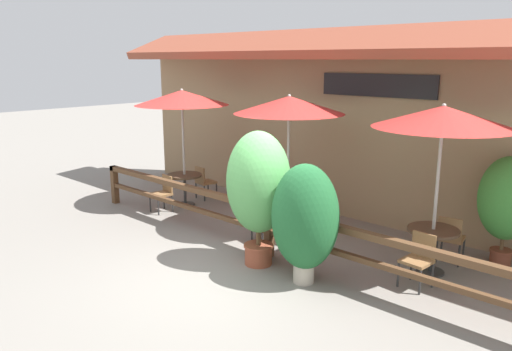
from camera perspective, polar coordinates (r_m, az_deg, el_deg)
name	(u,v)px	position (r m, az deg, el deg)	size (l,w,h in m)	color
ground_plane	(228,274)	(8.59, -3.23, -11.13)	(60.00, 60.00, 0.00)	gray
building_facade	(362,123)	(11.16, 12.01, 5.85)	(14.28, 1.49, 4.23)	#997A56
patio_railing	(269,220)	(9.04, 1.51, -5.11)	(10.40, 0.14, 0.95)	brown
patio_umbrella_near	(182,98)	(12.05, -8.47, 8.77)	(2.23, 2.23, 2.85)	#B7B2A8
dining_table_near	(185,181)	(12.37, -8.16, -0.59)	(0.85, 0.85, 0.78)	#4C3826
chair_near_streetside	(163,192)	(11.97, -10.57, -1.82)	(0.46, 0.46, 0.86)	olive
chair_near_wallside	(204,181)	(12.88, -5.97, -0.60)	(0.47, 0.47, 0.86)	olive
patio_umbrella_middle	(289,105)	(10.03, 3.80, 8.03)	(2.23, 2.23, 2.85)	#B7B2A8
dining_table_middle	(288,203)	(10.41, 3.63, -3.11)	(0.85, 0.85, 0.78)	#4C3826
chair_middle_streetside	(268,217)	(9.87, 1.36, -4.82)	(0.51, 0.51, 0.86)	olive
chair_middle_wallside	(306,201)	(11.03, 5.69, -2.94)	(0.51, 0.51, 0.86)	olive
patio_umbrella_far	(443,117)	(8.45, 20.60, 6.27)	(2.23, 2.23, 2.85)	#B7B2A8
dining_table_far	(433,238)	(8.89, 19.55, -6.74)	(0.85, 0.85, 0.78)	#4C3826
chair_far_streetside	(419,257)	(8.37, 18.12, -8.89)	(0.46, 0.46, 0.86)	olive
chair_far_wallside	(451,237)	(9.48, 21.34, -6.52)	(0.48, 0.48, 0.86)	olive
potted_plant_entrance_palm	(258,186)	(8.49, 0.28, -1.15)	(1.16, 1.04, 2.37)	#9E4C33
potted_plant_broad_leaf	(305,218)	(7.91, 5.62, -4.89)	(1.11, 1.00, 1.96)	#B7AD99
potted_plant_tall_tropical	(507,200)	(9.58, 26.77, -2.55)	(0.97, 0.87, 1.94)	brown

